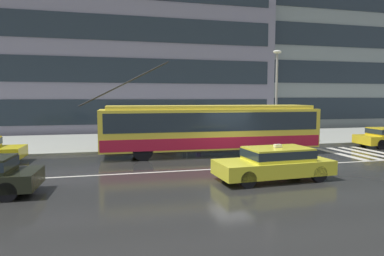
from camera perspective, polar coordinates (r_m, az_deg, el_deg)
name	(u,v)px	position (r m, az deg, el deg)	size (l,w,h in m)	color
ground_plane	(237,163)	(16.71, 7.70, -5.87)	(160.00, 160.00, 0.00)	#262626
sidewalk_slab	(193,139)	(25.44, 0.11, -1.91)	(80.00, 10.00, 0.14)	gray
crosswalk_stripe_edge_near	(339,154)	(20.94, 23.71, -4.03)	(0.44, 4.40, 0.01)	beige
crosswalk_stripe_inner_a	(352,153)	(21.49, 25.63, -3.88)	(0.44, 4.40, 0.01)	beige
crosswalk_stripe_center	(365,152)	(22.07, 27.44, -3.73)	(0.44, 4.40, 0.01)	beige
crosswalk_stripe_inner_b	(378,152)	(22.67, 29.16, -3.58)	(0.44, 4.40, 0.01)	beige
lane_centre_line	(247,167)	(15.62, 9.31, -6.65)	(72.00, 0.14, 0.01)	silver
trolleybus	(211,127)	(18.81, 3.23, 0.10)	(13.10, 2.79, 5.12)	yellow
taxi_oncoming_near	(275,162)	(13.41, 13.93, -5.63)	(4.59, 2.07, 1.39)	yellow
bus_shelter	(159,115)	(21.94, -5.72, 2.13)	(3.64, 1.79, 2.52)	gray
pedestrian_at_shelter	(173,121)	(22.86, -3.24, 1.23)	(0.97, 0.97, 1.89)	#172848
pedestrian_approaching_curb	(200,121)	(21.04, 1.35, 1.26)	(1.54, 1.54, 1.98)	#2B2552
street_lamp	(276,88)	(23.43, 14.20, 6.63)	(0.60, 0.32, 6.24)	gray
office_tower_corner_left	(136,22)	(37.01, -9.55, 17.38)	(26.02, 12.27, 22.18)	gray
office_tower_corner_right	(338,30)	(47.20, 23.67, 15.03)	(27.68, 12.55, 23.31)	gray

